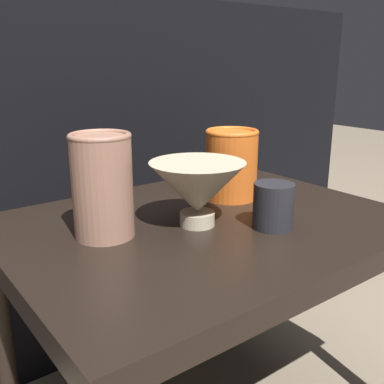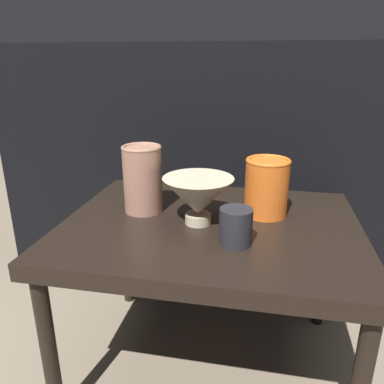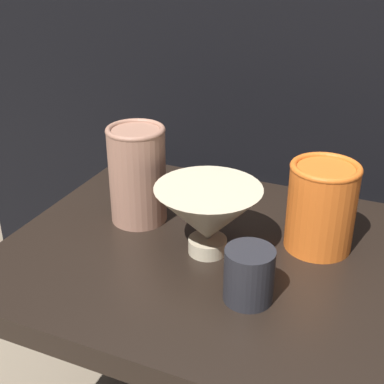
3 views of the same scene
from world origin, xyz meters
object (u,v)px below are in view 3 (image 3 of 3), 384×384
at_px(bowl, 208,215).
at_px(vase_colorful_right, 322,205).
at_px(vase_textured_left, 137,173).
at_px(cup, 249,275).

bearing_deg(bowl, vase_colorful_right, 29.17).
bearing_deg(bowl, vase_textured_left, 160.78).
xyz_separation_m(vase_textured_left, cup, (0.26, -0.15, -0.05)).
xyz_separation_m(bowl, cup, (0.10, -0.09, -0.03)).
height_order(bowl, vase_textured_left, vase_textured_left).
xyz_separation_m(vase_colorful_right, cup, (-0.06, -0.18, -0.04)).
relative_size(bowl, cup, 2.10).
xyz_separation_m(bowl, vase_colorful_right, (0.16, 0.09, 0.01)).
bearing_deg(vase_colorful_right, cup, -108.88).
bearing_deg(cup, vase_textured_left, 150.38).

